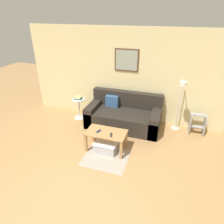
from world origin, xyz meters
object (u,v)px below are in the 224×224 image
Objects in this scene: coffee_table at (106,136)px; step_stool at (197,124)px; floor_lamp at (180,98)px; remote_control at (111,135)px; couch at (124,116)px; cell_phone at (99,131)px; side_table at (79,107)px; book_stack at (78,98)px; storage_bin at (106,146)px.

step_stool is at bearing 34.36° from coffee_table.
floor_lamp reaches higher than remote_control.
couch reaches higher than cell_phone.
couch is 14.06× the size of cell_phone.
couch reaches higher than remote_control.
cell_phone is at bearing -173.01° from coffee_table.
remote_control is at bearing -29.68° from coffee_table.
couch is at bearing -173.82° from step_stool.
step_stool is at bearing 12.92° from floor_lamp.
coffee_table is (-0.10, -1.16, 0.06)m from couch.
step_stool reaches higher than remote_control.
side_table reaches higher than coffee_table.
side_table is 1.89m from remote_control.
book_stack is at bearing -178.61° from floor_lamp.
book_stack reaches higher than side_table.
coffee_table is 6.03× the size of remote_control.
book_stack reaches higher than step_stool.
couch is 3.20× the size of side_table.
storage_bin is (0.01, -0.04, -0.25)m from coffee_table.
side_table is at bearing -176.54° from step_stool.
storage_bin is at bearing -144.81° from step_stool.
side_table is at bearing 148.89° from cell_phone.
coffee_table is 2.04m from floor_lamp.
step_stool reaches higher than coffee_table.
book_stack is at bearing 122.32° from remote_control.
step_stool reaches higher than cell_phone.
cell_phone is at bearing -147.39° from step_stool.
step_stool is at bearing 6.18° from couch.
couch is at bearing -176.36° from floor_lamp.
coffee_table is 6.46× the size of cell_phone.
coffee_table is at bearing -139.95° from floor_lamp.
couch is 1.92m from step_stool.
side_table is 2.41× the size of book_stack.
couch is at bearing 85.69° from storage_bin.
cell_phone is (1.10, -1.21, -0.18)m from book_stack.
side_table reaches higher than cell_phone.
storage_bin is at bearing -94.31° from couch.
floor_lamp is at bearing 3.64° from couch.
floor_lamp is 9.62× the size of remote_control.
coffee_table is 2.43m from step_stool.
coffee_table is 1.76m from book_stack.
coffee_table reaches higher than storage_bin.
cell_phone is at bearing -102.76° from couch.
side_table is 1.62m from cell_phone.
remote_control is (0.05, -1.25, 0.17)m from couch.
remote_control reaches higher than cell_phone.
cell_phone is (-0.32, 0.06, -0.01)m from remote_control.
storage_bin is at bearing -43.67° from side_table.
storage_bin is 2.01× the size of book_stack.
couch is 3.83× the size of storage_bin.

